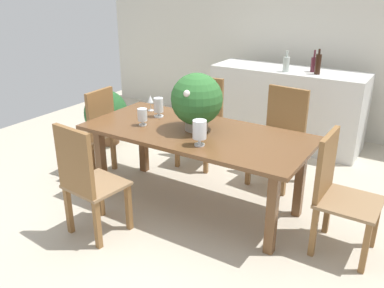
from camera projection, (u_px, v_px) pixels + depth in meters
The scene contains 18 objects.
ground_plane at pixel (198, 202), 3.99m from camera, with size 7.04×7.04×0.00m, color #BCB29E.
back_wall at pixel (298, 36), 5.55m from camera, with size 6.40×0.10×2.60m, color beige.
dining_table at pixel (196, 140), 3.71m from camera, with size 2.06×0.95×0.75m.
chair_foot_end at pixel (337, 188), 3.14m from camera, with size 0.46×0.46×0.96m.
chair_far_right at pixel (281, 132), 4.25m from camera, with size 0.51×0.49×1.00m.
chair_head_end at pixel (95, 129), 4.39m from camera, with size 0.44×0.43×0.96m.
chair_near_left at pixel (86, 178), 3.27m from camera, with size 0.48×0.46×0.99m.
chair_far_left at pixel (203, 117), 4.71m from camera, with size 0.47×0.48×0.99m.
flower_centerpiece at pixel (197, 100), 3.60m from camera, with size 0.46×0.46×0.52m.
crystal_vase_left at pixel (159, 106), 4.01m from camera, with size 0.09×0.09×0.19m.
crystal_vase_center_near at pixel (142, 115), 3.78m from camera, with size 0.09×0.09×0.16m.
crystal_vase_right at pixel (200, 130), 3.31m from camera, with size 0.12×0.12×0.22m.
wine_glass at pixel (150, 100), 4.20m from camera, with size 0.06×0.06×0.17m.
kitchen_counter at pixel (286, 107), 5.27m from camera, with size 1.91×0.62×0.98m, color silver.
wine_bottle_dark at pixel (286, 64), 4.91m from camera, with size 0.08×0.08×0.25m.
wine_bottle_green at pixel (314, 64), 4.90m from camera, with size 0.07×0.07×0.26m.
wine_bottle_amber at pixel (318, 64), 4.77m from camera, with size 0.07×0.07×0.29m.
potted_plant_floor at pixel (106, 115), 5.29m from camera, with size 0.56×0.56×0.71m.
Camera 1 is at (1.81, -2.99, 2.02)m, focal length 38.30 mm.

